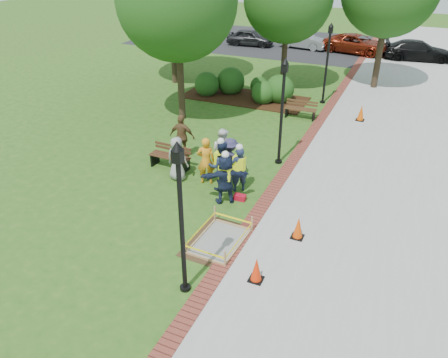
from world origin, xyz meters
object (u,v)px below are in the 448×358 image
at_px(cone_front, 256,270).
at_px(hivis_worker_c, 221,165).
at_px(lamp_near, 181,210).
at_px(wet_concrete_pad, 220,236).
at_px(bench_near, 170,161).
at_px(hivis_worker_a, 225,177).
at_px(hivis_worker_b, 239,168).

bearing_deg(cone_front, hivis_worker_c, 125.22).
relative_size(cone_front, hivis_worker_c, 0.37).
bearing_deg(lamp_near, wet_concrete_pad, 90.27).
height_order(cone_front, lamp_near, lamp_near).
xyz_separation_m(lamp_near, hivis_worker_c, (-1.28, 5.11, -1.48)).
distance_m(bench_near, hivis_worker_a, 3.42).
height_order(wet_concrete_pad, hivis_worker_b, hivis_worker_b).
height_order(lamp_near, hivis_worker_b, lamp_near).
distance_m(wet_concrete_pad, hivis_worker_a, 2.42).
bearing_deg(hivis_worker_c, cone_front, -54.78).
height_order(bench_near, hivis_worker_a, hivis_worker_a).
relative_size(wet_concrete_pad, hivis_worker_a, 1.22).
xyz_separation_m(wet_concrete_pad, bench_near, (-3.80, 3.62, 0.05)).
xyz_separation_m(lamp_near, hivis_worker_b, (-0.65, 5.28, -1.56)).
distance_m(lamp_near, hivis_worker_b, 5.55).
distance_m(cone_front, hivis_worker_a, 4.11).
distance_m(cone_front, hivis_worker_b, 4.80).
bearing_deg(hivis_worker_b, hivis_worker_c, -165.14).
relative_size(wet_concrete_pad, hivis_worker_c, 1.17).
bearing_deg(wet_concrete_pad, hivis_worker_b, 101.69).
bearing_deg(hivis_worker_b, cone_front, -62.13).
distance_m(bench_near, lamp_near, 7.29).
distance_m(lamp_near, hivis_worker_c, 5.48).
height_order(wet_concrete_pad, hivis_worker_a, hivis_worker_a).
relative_size(wet_concrete_pad, cone_front, 3.14).
distance_m(wet_concrete_pad, hivis_worker_c, 3.27).
relative_size(lamp_near, hivis_worker_c, 2.10).
distance_m(hivis_worker_a, hivis_worker_b, 0.92).
height_order(bench_near, hivis_worker_c, hivis_worker_c).
bearing_deg(hivis_worker_a, hivis_worker_c, 123.91).
xyz_separation_m(lamp_near, hivis_worker_a, (-0.78, 4.38, -1.52)).
height_order(wet_concrete_pad, bench_near, bench_near).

